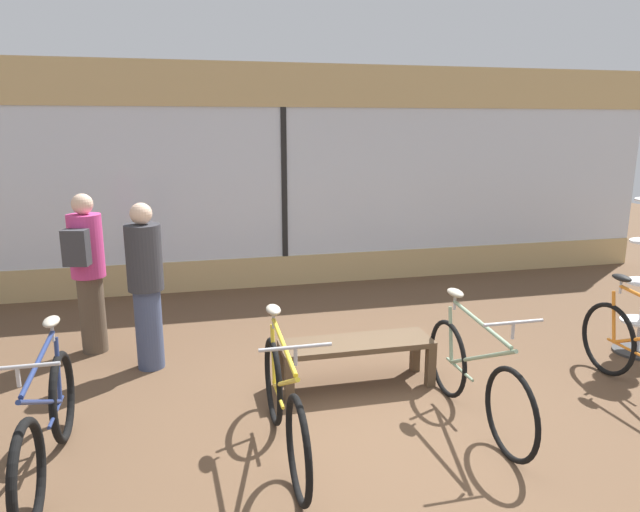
{
  "coord_description": "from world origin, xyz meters",
  "views": [
    {
      "loc": [
        -1.43,
        -3.95,
        2.37
      ],
      "look_at": [
        0.0,
        1.99,
        0.95
      ],
      "focal_mm": 32.0,
      "sensor_mm": 36.0,
      "label": 1
    }
  ],
  "objects_px": {
    "bicycle_left": "(284,405)",
    "customer_near_rack": "(88,269)",
    "bicycle_far_left": "(47,426)",
    "bicycle_right": "(475,377)",
    "display_bench": "(356,349)",
    "customer_by_window": "(146,283)"
  },
  "relations": [
    {
      "from": "bicycle_left",
      "to": "customer_near_rack",
      "type": "height_order",
      "value": "customer_near_rack"
    },
    {
      "from": "display_bench",
      "to": "customer_near_rack",
      "type": "bearing_deg",
      "value": 150.08
    },
    {
      "from": "bicycle_left",
      "to": "customer_near_rack",
      "type": "distance_m",
      "value": 2.93
    },
    {
      "from": "bicycle_left",
      "to": "bicycle_right",
      "type": "xyz_separation_m",
      "value": [
        1.57,
        0.11,
        -0.0
      ]
    },
    {
      "from": "bicycle_far_left",
      "to": "bicycle_right",
      "type": "distance_m",
      "value": 3.17
    },
    {
      "from": "bicycle_far_left",
      "to": "customer_by_window",
      "type": "relative_size",
      "value": 1.05
    },
    {
      "from": "bicycle_far_left",
      "to": "customer_near_rack",
      "type": "distance_m",
      "value": 2.34
    },
    {
      "from": "customer_by_window",
      "to": "bicycle_right",
      "type": "bearing_deg",
      "value": -33.62
    },
    {
      "from": "customer_near_rack",
      "to": "customer_by_window",
      "type": "xyz_separation_m",
      "value": [
        0.61,
        -0.55,
        -0.04
      ]
    },
    {
      "from": "customer_near_rack",
      "to": "bicycle_right",
      "type": "bearing_deg",
      "value": -35.46
    },
    {
      "from": "bicycle_far_left",
      "to": "bicycle_left",
      "type": "bearing_deg",
      "value": -3.65
    },
    {
      "from": "customer_near_rack",
      "to": "customer_by_window",
      "type": "distance_m",
      "value": 0.82
    },
    {
      "from": "bicycle_right",
      "to": "customer_near_rack",
      "type": "distance_m",
      "value": 3.96
    },
    {
      "from": "bicycle_left",
      "to": "customer_by_window",
      "type": "relative_size",
      "value": 1.04
    },
    {
      "from": "bicycle_far_left",
      "to": "customer_by_window",
      "type": "xyz_separation_m",
      "value": [
        0.58,
        1.73,
        0.48
      ]
    },
    {
      "from": "bicycle_right",
      "to": "display_bench",
      "type": "height_order",
      "value": "bicycle_right"
    },
    {
      "from": "bicycle_far_left",
      "to": "customer_near_rack",
      "type": "height_order",
      "value": "customer_near_rack"
    },
    {
      "from": "bicycle_far_left",
      "to": "display_bench",
      "type": "bearing_deg",
      "value": 19.45
    },
    {
      "from": "bicycle_right",
      "to": "customer_by_window",
      "type": "xyz_separation_m",
      "value": [
        -2.6,
        1.73,
        0.48
      ]
    },
    {
      "from": "bicycle_right",
      "to": "display_bench",
      "type": "bearing_deg",
      "value": 130.42
    },
    {
      "from": "display_bench",
      "to": "bicycle_far_left",
      "type": "bearing_deg",
      "value": -160.55
    },
    {
      "from": "display_bench",
      "to": "customer_by_window",
      "type": "xyz_separation_m",
      "value": [
        -1.86,
        0.87,
        0.51
      ]
    }
  ]
}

